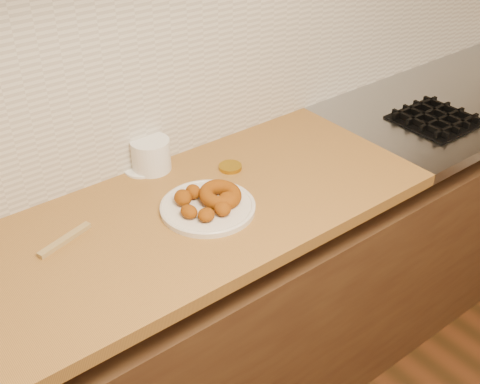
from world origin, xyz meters
The scene contains 12 objects.
wall_back centered at (0.00, 2.00, 1.35)m, with size 4.00×0.02×2.70m, color tan.
base_cabinet centered at (0.00, 1.69, 0.39)m, with size 3.60×0.60×0.77m, color #4F351C.
butcher_block centered at (-0.65, 1.69, 0.88)m, with size 2.30×0.62×0.04m, color olive.
stovetop centered at (1.15, 1.69, 0.88)m, with size 1.30×0.62×0.04m, color #9EA0A5.
backsplash centered at (0.00, 1.99, 1.20)m, with size 3.60×0.02×0.60m, color beige.
donut_plate centered at (-0.17, 1.66, 0.91)m, with size 0.27×0.27×0.02m, color silver.
ring_donut centered at (-0.13, 1.65, 0.94)m, with size 0.12×0.12×0.04m, color brown.
fried_dough_chunks centered at (-0.18, 1.65, 0.93)m, with size 0.18×0.18×0.04m.
plastic_tub centered at (-0.18, 1.95, 0.95)m, with size 0.12×0.12×0.10m, color white.
tub_lid centered at (-0.20, 1.96, 0.90)m, with size 0.11×0.11×0.01m, color white.
brass_jar_lid centered at (0.02, 1.80, 0.91)m, with size 0.07×0.07×0.01m, color #B28A1A.
wooden_utensil centered at (-0.55, 1.77, 0.91)m, with size 0.17×0.02×0.01m, color #9D824C.
Camera 1 is at (-0.95, 0.50, 1.89)m, focal length 45.00 mm.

